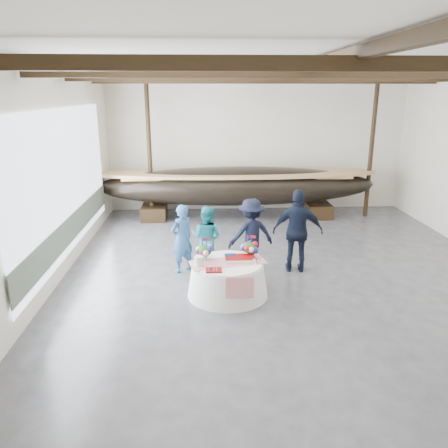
{
  "coord_description": "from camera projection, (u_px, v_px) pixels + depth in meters",
  "views": [
    {
      "loc": [
        -1.91,
        -8.88,
        3.92
      ],
      "look_at": [
        -1.41,
        0.56,
        1.07
      ],
      "focal_mm": 35.0,
      "sensor_mm": 36.0,
      "label": 1
    }
  ],
  "objects": [
    {
      "name": "banquet_table",
      "position": [
        228.0,
        278.0,
        8.74
      ],
      "size": [
        1.62,
        1.62,
        0.7
      ],
      "color": "white",
      "rests_on": "ground"
    },
    {
      "name": "longboat_display",
      "position": [
        237.0,
        186.0,
        13.95
      ],
      "size": [
        8.9,
        1.78,
        1.67
      ],
      "color": "black",
      "rests_on": "ground"
    },
    {
      "name": "wall_back",
      "position": [
        257.0,
        144.0,
        14.81
      ],
      "size": [
        10.0,
        0.02,
        4.5
      ],
      "primitive_type": "cube",
      "color": "silver",
      "rests_on": "ground"
    },
    {
      "name": "guest_man_left",
      "position": [
        251.0,
        234.0,
        9.94
      ],
      "size": [
        1.19,
        0.87,
        1.66
      ],
      "primitive_type": "imported",
      "rotation": [
        0.0,
        0.0,
        3.4
      ],
      "color": "black",
      "rests_on": "ground"
    },
    {
      "name": "wall_left",
      "position": [
        48.0,
        179.0,
        8.82
      ],
      "size": [
        0.02,
        12.0,
        4.5
      ],
      "primitive_type": "cube",
      "color": "silver",
      "rests_on": "ground"
    },
    {
      "name": "open_bay",
      "position": [
        68.0,
        189.0,
        9.9
      ],
      "size": [
        0.03,
        7.0,
        3.2
      ],
      "color": "silver",
      "rests_on": "ground"
    },
    {
      "name": "ceiling",
      "position": [
        298.0,
        61.0,
        8.42
      ],
      "size": [
        10.0,
        12.0,
        0.01
      ],
      "primitive_type": "cube",
      "color": "white",
      "rests_on": "wall_back"
    },
    {
      "name": "pavilion_structure",
      "position": [
        289.0,
        89.0,
        9.35
      ],
      "size": [
        9.8,
        11.76,
        4.5
      ],
      "color": "black",
      "rests_on": "ground"
    },
    {
      "name": "tabletop_items",
      "position": [
        226.0,
        253.0,
        8.74
      ],
      "size": [
        1.58,
        0.98,
        0.4
      ],
      "color": "red",
      "rests_on": "banquet_table"
    },
    {
      "name": "guest_woman_blue",
      "position": [
        182.0,
        239.0,
        9.78
      ],
      "size": [
        0.68,
        0.65,
        1.57
      ],
      "primitive_type": "imported",
      "rotation": [
        0.0,
        0.0,
        3.83
      ],
      "color": "#295286",
      "rests_on": "ground"
    },
    {
      "name": "guest_man_right",
      "position": [
        298.0,
        231.0,
        9.76
      ],
      "size": [
        1.17,
        0.62,
        1.9
      ],
      "primitive_type": "imported",
      "rotation": [
        0.0,
        0.0,
        3.0
      ],
      "color": "black",
      "rests_on": "ground"
    },
    {
      "name": "guest_woman_teal",
      "position": [
        207.0,
        238.0,
        9.95
      ],
      "size": [
        0.89,
        0.81,
        1.49
      ],
      "primitive_type": "imported",
      "rotation": [
        0.0,
        0.0,
        2.73
      ],
      "color": "teal",
      "rests_on": "ground"
    },
    {
      "name": "floor",
      "position": [
        288.0,
        276.0,
        9.72
      ],
      "size": [
        10.0,
        12.0,
        0.01
      ],
      "primitive_type": "cube",
      "color": "#3D3D42",
      "rests_on": "ground"
    }
  ]
}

